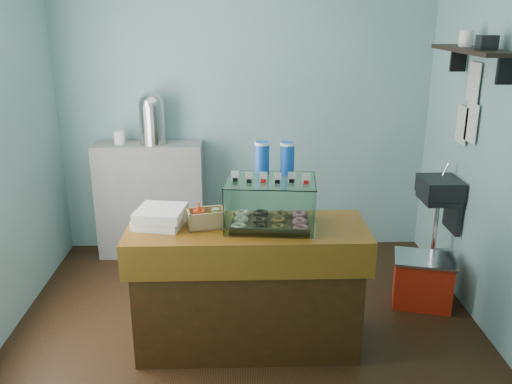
{
  "coord_description": "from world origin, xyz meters",
  "views": [
    {
      "loc": [
        -0.04,
        -3.59,
        2.26
      ],
      "look_at": [
        0.06,
        -0.15,
        1.11
      ],
      "focal_mm": 38.0,
      "sensor_mm": 36.0,
      "label": 1
    }
  ],
  "objects_px": {
    "counter": "(248,286)",
    "coffee_urn": "(152,117)",
    "display_case": "(271,199)",
    "red_cooler": "(423,280)"
  },
  "relations": [
    {
      "from": "coffee_urn",
      "to": "red_cooler",
      "type": "xyz_separation_m",
      "value": [
        2.25,
        -1.04,
        -1.15
      ]
    },
    {
      "from": "display_case",
      "to": "red_cooler",
      "type": "relative_size",
      "value": 1.16
    },
    {
      "from": "coffee_urn",
      "to": "counter",
      "type": "bearing_deg",
      "value": -61.77
    },
    {
      "from": "display_case",
      "to": "red_cooler",
      "type": "distance_m",
      "value": 1.6
    },
    {
      "from": "display_case",
      "to": "coffee_urn",
      "type": "xyz_separation_m",
      "value": [
        -1.0,
        1.51,
        0.27
      ]
    },
    {
      "from": "counter",
      "to": "display_case",
      "type": "bearing_deg",
      "value": 18.12
    },
    {
      "from": "display_case",
      "to": "red_cooler",
      "type": "bearing_deg",
      "value": 26.12
    },
    {
      "from": "coffee_urn",
      "to": "red_cooler",
      "type": "height_order",
      "value": "coffee_urn"
    },
    {
      "from": "coffee_urn",
      "to": "red_cooler",
      "type": "distance_m",
      "value": 2.73
    },
    {
      "from": "counter",
      "to": "coffee_urn",
      "type": "height_order",
      "value": "coffee_urn"
    }
  ]
}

